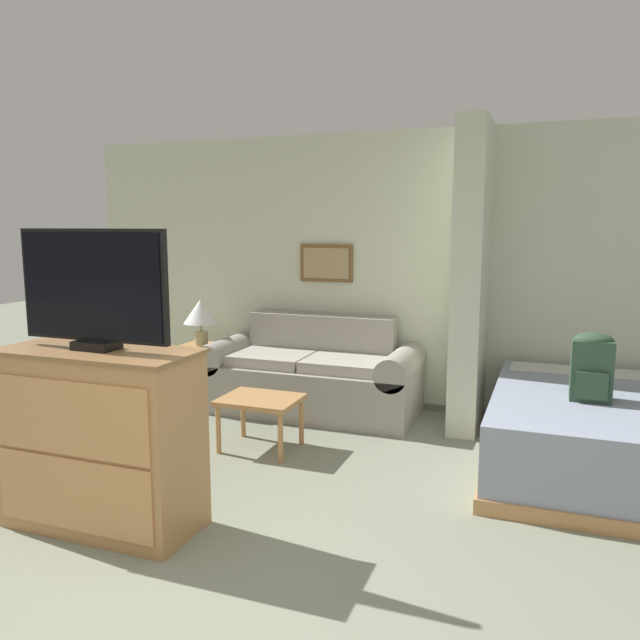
% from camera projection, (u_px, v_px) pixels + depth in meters
% --- Properties ---
extents(wall_back, '(6.53, 0.16, 2.60)m').
position_uv_depth(wall_back, '(395.00, 272.00, 5.92)').
color(wall_back, beige).
rests_on(wall_back, ground_plane).
extents(wall_partition_pillar, '(0.24, 0.73, 2.60)m').
position_uv_depth(wall_partition_pillar, '(471.00, 278.00, 5.26)').
color(wall_partition_pillar, beige).
rests_on(wall_partition_pillar, ground_plane).
extents(couch, '(2.01, 0.84, 0.88)m').
position_uv_depth(couch, '(311.00, 377.00, 5.85)').
color(couch, gray).
rests_on(couch, ground_plane).
extents(coffee_table, '(0.60, 0.49, 0.41)m').
position_uv_depth(coffee_table, '(260.00, 404.00, 4.86)').
color(coffee_table, '#B27F4C').
rests_on(coffee_table, ground_plane).
extents(side_table, '(0.42, 0.42, 0.56)m').
position_uv_depth(side_table, '(202.00, 355.00, 6.20)').
color(side_table, '#B27F4C').
rests_on(side_table, ground_plane).
extents(table_lamp, '(0.34, 0.34, 0.46)m').
position_uv_depth(table_lamp, '(201.00, 313.00, 6.13)').
color(table_lamp, tan).
rests_on(table_lamp, side_table).
extents(tv_dresser, '(1.15, 0.51, 1.05)m').
position_uv_depth(tv_dresser, '(101.00, 439.00, 3.59)').
color(tv_dresser, '#B27F4C').
rests_on(tv_dresser, ground_plane).
extents(tv, '(0.96, 0.16, 0.68)m').
position_uv_depth(tv, '(93.00, 289.00, 3.46)').
color(tv, black).
rests_on(tv, tv_dresser).
extents(bed, '(1.55, 2.02, 0.56)m').
position_uv_depth(bed, '(603.00, 433.00, 4.42)').
color(bed, '#B27F4C').
rests_on(bed, ground_plane).
extents(backpack, '(0.27, 0.24, 0.47)m').
position_uv_depth(backpack, '(592.00, 365.00, 4.24)').
color(backpack, '#2D4733').
rests_on(backpack, bed).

